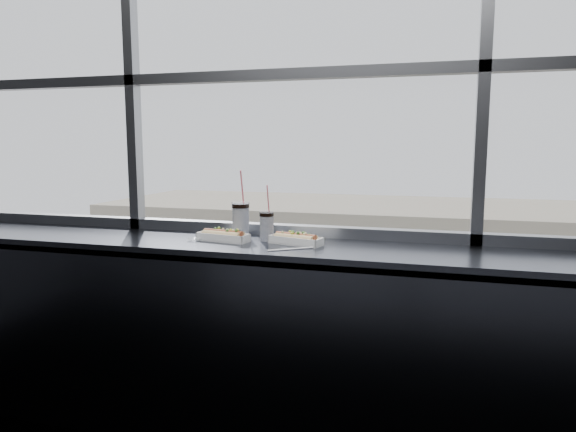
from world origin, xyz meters
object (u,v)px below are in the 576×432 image
(car_far_a, at_px, (212,341))
(pedestrian_c, at_px, (533,352))
(wrapper, at_px, (194,239))
(car_near_b, at_px, (215,416))
(soda_cup_right, at_px, (267,224))
(tree_center, at_px, (427,300))
(loose_straw, at_px, (291,249))
(hotdog_tray_left, at_px, (223,236))
(soda_cup_left, at_px, (241,218))
(hotdog_tray_right, at_px, (296,239))
(pedestrian_b, at_px, (376,328))
(car_far_b, at_px, (476,370))
(car_near_a, at_px, (66,393))
(tree_left, at_px, (264,293))

(car_far_a, bearing_deg, pedestrian_c, -72.86)
(wrapper, distance_m, car_near_b, 20.99)
(soda_cup_right, relative_size, tree_center, 0.06)
(loose_straw, distance_m, pedestrian_c, 30.53)
(hotdog_tray_left, bearing_deg, soda_cup_left, 79.06)
(hotdog_tray_right, bearing_deg, pedestrian_b, 109.89)
(pedestrian_c, height_order, pedestrian_b, pedestrian_c)
(car_near_b, bearing_deg, car_far_b, -46.20)
(car_near_a, relative_size, pedestrian_b, 3.47)
(tree_left, xyz_separation_m, tree_center, (10.27, 0.00, 0.41))
(soda_cup_left, bearing_deg, loose_straw, -36.07)
(soda_cup_right, bearing_deg, car_far_a, 115.46)
(car_far_b, bearing_deg, pedestrian_c, -45.63)
(car_near_a, xyz_separation_m, car_far_a, (3.79, 8.00, -0.08))
(soda_cup_right, relative_size, wrapper, 3.38)
(hotdog_tray_right, distance_m, pedestrian_b, 31.51)
(pedestrian_c, bearing_deg, tree_center, 173.87)
(soda_cup_right, relative_size, car_near_b, 0.05)
(car_far_b, height_order, tree_left, tree_left)
(soda_cup_right, bearing_deg, hotdog_tray_right, -18.32)
(wrapper, height_order, car_near_a, wrapper)
(car_near_a, bearing_deg, tree_center, -58.82)
(loose_straw, height_order, car_far_a, loose_straw)
(car_near_a, bearing_deg, loose_straw, -142.38)
(pedestrian_c, xyz_separation_m, tree_center, (-5.89, 0.63, 2.27))
(hotdog_tray_right, height_order, car_near_a, hotdog_tray_right)
(car_far_a, bearing_deg, soda_cup_right, -147.96)
(car_near_b, relative_size, pedestrian_b, 3.49)
(car_far_a, relative_size, tree_left, 1.38)
(hotdog_tray_right, relative_size, loose_straw, 1.26)
(pedestrian_b, bearing_deg, car_near_a, 45.49)
(hotdog_tray_right, xyz_separation_m, tree_left, (-9.80, 28.26, -9.14))
(loose_straw, height_order, wrapper, wrapper)
(loose_straw, height_order, pedestrian_b, loose_straw)
(car_far_a, height_order, pedestrian_c, pedestrian_c)
(soda_cup_left, bearing_deg, tree_center, 88.33)
(tree_center, bearing_deg, soda_cup_right, -91.31)
(car_far_a, bearing_deg, tree_left, -18.81)
(pedestrian_b, bearing_deg, tree_center, 160.24)
(loose_straw, bearing_deg, hotdog_tray_left, 126.52)
(wrapper, height_order, tree_left, wrapper)
(soda_cup_left, distance_m, soda_cup_right, 0.18)
(soda_cup_left, relative_size, loose_straw, 1.59)
(hotdog_tray_right, relative_size, car_far_b, 0.05)
(soda_cup_left, relative_size, pedestrian_b, 0.20)
(wrapper, relative_size, pedestrian_b, 0.05)
(soda_cup_right, height_order, car_far_a, soda_cup_right)
(hotdog_tray_left, distance_m, car_near_b, 21.02)
(pedestrian_b, distance_m, tree_left, 7.55)
(car_near_a, bearing_deg, soda_cup_left, -142.60)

